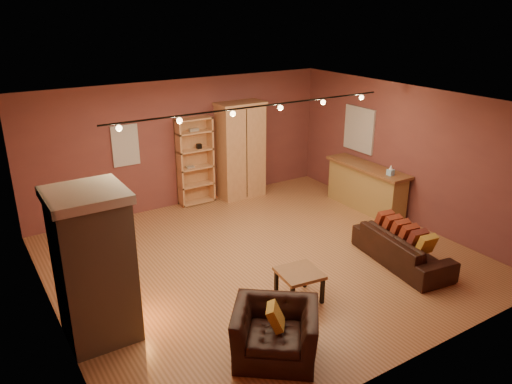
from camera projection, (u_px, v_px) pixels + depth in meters
floor at (263, 260)px, 8.91m from camera, size 7.00×7.00×0.00m
ceiling at (264, 103)px, 7.92m from camera, size 7.00×7.00×0.00m
back_wall at (183, 143)px, 10.99m from camera, size 7.00×0.02×2.80m
left_wall at (45, 234)px, 6.67m from camera, size 0.02×6.50×2.80m
right_wall at (407, 155)px, 10.17m from camera, size 0.02×6.50×2.80m
fireplace at (95, 266)px, 6.54m from camera, size 1.01×0.98×2.12m
back_window at (125, 145)px, 10.27m from camera, size 0.56×0.04×0.86m
bookcase at (194, 160)px, 11.14m from camera, size 0.81×0.31×1.98m
armoire at (240, 150)px, 11.51m from camera, size 1.10×0.63×2.23m
bar_counter at (366, 187)px, 10.95m from camera, size 0.57×2.09×1.00m
tissue_box at (391, 171)px, 10.16m from camera, size 0.12×0.12×0.21m
right_window at (359, 129)px, 11.17m from camera, size 0.05×0.90×1.00m
loveseat at (403, 242)px, 8.67m from camera, size 0.83×2.00×0.79m
armchair at (275, 324)px, 6.33m from camera, size 1.27×1.21×0.93m
coffee_table at (299, 276)px, 7.60m from camera, size 0.69×0.69×0.47m
track_rail at (257, 108)px, 8.12m from camera, size 5.20×0.09×0.13m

